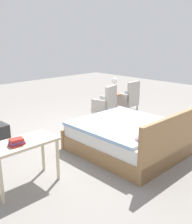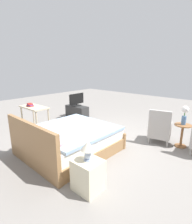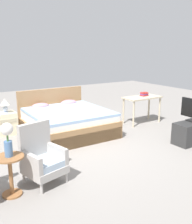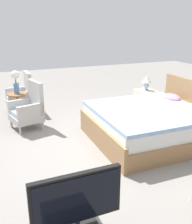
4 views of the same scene
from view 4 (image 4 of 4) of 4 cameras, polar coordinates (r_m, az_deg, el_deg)
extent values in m
plane|color=gray|center=(4.39, -0.39, -7.93)|extent=(16.00, 16.00, 0.00)
cube|color=#997047|center=(4.78, 11.79, -4.20)|extent=(1.80, 2.04, 0.28)
cube|color=white|center=(4.68, 12.01, -1.27)|extent=(1.73, 1.96, 0.24)
cube|color=#93B2D6|center=(4.59, 11.29, 0.35)|extent=(1.78, 1.80, 0.06)
cube|color=#997047|center=(4.32, 0.89, -5.47)|extent=(1.81, 0.08, 0.40)
ellipsoid|color=#B28499|center=(5.33, 16.13, 3.02)|extent=(0.44, 0.29, 0.14)
cylinder|color=#ADA8A3|center=(6.53, -18.55, 0.97)|extent=(0.04, 0.04, 0.16)
cylinder|color=#ADA8A3|center=(6.09, -18.00, -0.23)|extent=(0.04, 0.04, 0.16)
cylinder|color=#ADA8A3|center=(6.59, -14.60, 1.51)|extent=(0.04, 0.04, 0.16)
cylinder|color=#ADA8A3|center=(6.16, -13.78, 0.36)|extent=(0.04, 0.04, 0.16)
cube|color=#ADA8A3|center=(6.30, -16.35, 1.88)|extent=(0.56, 0.56, 0.12)
cube|color=#A3B7CC|center=(6.27, -16.44, 2.84)|extent=(0.52, 0.52, 0.10)
cube|color=#ADA8A3|center=(6.24, -14.58, 5.50)|extent=(0.54, 0.10, 0.64)
cube|color=#ADA8A3|center=(6.47, -16.84, 4.04)|extent=(0.09, 0.52, 0.26)
cube|color=#ADA8A3|center=(6.02, -16.15, 3.02)|extent=(0.09, 0.52, 0.26)
cylinder|color=#ADA8A3|center=(5.48, -17.94, -2.39)|extent=(0.04, 0.04, 0.16)
cylinder|color=#ADA8A3|center=(5.07, -16.19, -3.94)|extent=(0.04, 0.04, 0.16)
cylinder|color=#ADA8A3|center=(5.62, -13.54, -1.41)|extent=(0.04, 0.04, 0.16)
cylinder|color=#ADA8A3|center=(5.23, -11.50, -2.84)|extent=(0.04, 0.04, 0.16)
cube|color=#ADA8A3|center=(5.29, -14.92, -1.20)|extent=(0.65, 0.65, 0.12)
cube|color=#A3B7CC|center=(5.26, -15.02, -0.07)|extent=(0.60, 0.60, 0.10)
cube|color=#ADA8A3|center=(5.26, -12.96, 3.19)|extent=(0.54, 0.21, 0.64)
cube|color=#ADA8A3|center=(5.44, -16.03, 1.37)|extent=(0.19, 0.51, 0.26)
cube|color=#ADA8A3|center=(5.03, -14.08, 0.09)|extent=(0.19, 0.51, 0.26)
cylinder|color=#936038|center=(5.85, -16.30, -1.55)|extent=(0.28, 0.28, 0.03)
cylinder|color=#936038|center=(5.76, -16.56, 1.06)|extent=(0.06, 0.06, 0.54)
cylinder|color=#936038|center=(5.69, -16.82, 3.75)|extent=(0.40, 0.40, 0.02)
cylinder|color=#4C709E|center=(5.66, -16.93, 4.95)|extent=(0.11, 0.11, 0.22)
cylinder|color=#477538|center=(5.62, -17.09, 6.52)|extent=(0.02, 0.02, 0.10)
sphere|color=silver|center=(5.60, -17.21, 7.74)|extent=(0.17, 0.17, 0.17)
cube|color=beige|center=(6.08, 10.68, 2.22)|extent=(0.44, 0.40, 0.54)
cube|color=#B3AB8E|center=(5.94, 9.08, 3.01)|extent=(0.37, 0.01, 0.09)
cylinder|color=#9EADC6|center=(6.01, 10.84, 4.77)|extent=(0.13, 0.13, 0.02)
ellipsoid|color=#9EADC6|center=(5.99, 10.90, 5.61)|extent=(0.11, 0.11, 0.16)
cone|color=silver|center=(5.96, 10.99, 7.06)|extent=(0.22, 0.22, 0.15)
cylinder|color=black|center=(2.19, -4.05, -22.93)|extent=(0.04, 0.04, 0.05)
cube|color=black|center=(2.05, -4.21, -18.13)|extent=(0.05, 0.71, 0.41)
cube|color=black|center=(2.03, -3.96, -18.53)|extent=(0.01, 0.66, 0.37)
camera|label=1|loc=(5.60, 72.05, 8.62)|focal=42.00mm
camera|label=2|loc=(8.29, 15.36, 18.36)|focal=28.00mm
camera|label=3|loc=(6.93, -49.37, 13.08)|focal=42.00mm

